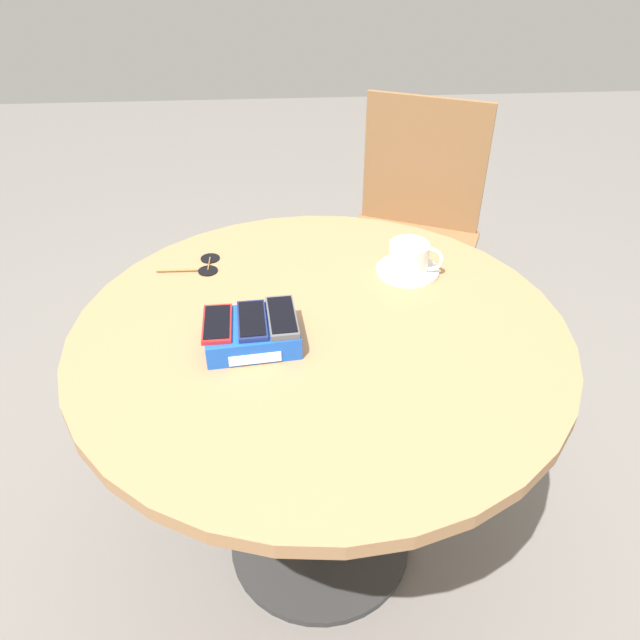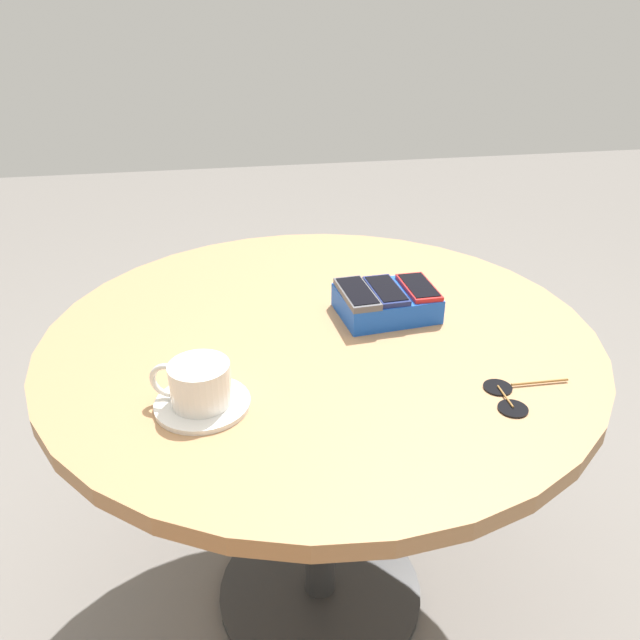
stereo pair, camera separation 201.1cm
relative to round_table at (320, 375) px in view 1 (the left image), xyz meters
name	(u,v)px [view 1 (the left image)]	position (x,y,z in m)	size (l,w,h in m)	color
ground_plane	(320,541)	(0.00, 0.00, -0.59)	(8.00, 8.00, 0.00)	slate
round_table	(320,375)	(0.00, 0.00, 0.00)	(1.00, 1.00, 0.72)	#2D2D2D
phone_box	(252,333)	(-0.14, -0.04, 0.15)	(0.19, 0.15, 0.05)	blue
phone_red	(217,324)	(-0.20, -0.04, 0.18)	(0.06, 0.12, 0.01)	red
phone_navy	(252,320)	(-0.13, -0.04, 0.18)	(0.06, 0.13, 0.01)	navy
phone_gray	(282,317)	(-0.08, -0.03, 0.18)	(0.06, 0.14, 0.01)	#515156
saucer	(407,270)	(0.21, 0.20, 0.13)	(0.14, 0.14, 0.01)	silver
coffee_cup	(410,256)	(0.22, 0.20, 0.17)	(0.12, 0.09, 0.06)	silver
sunglasses	(206,265)	(-0.25, 0.26, 0.13)	(0.14, 0.10, 0.01)	black
chair_near_window	(410,237)	(0.36, 0.82, -0.12)	(0.56, 0.56, 0.89)	brown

